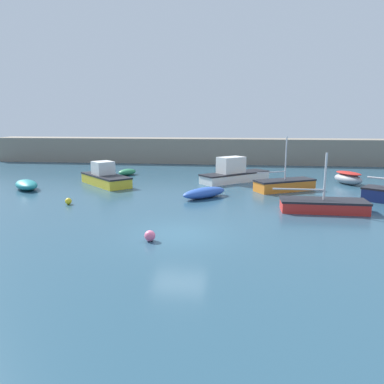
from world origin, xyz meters
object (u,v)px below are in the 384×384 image
rowboat_with_red_cover (348,178)px  mooring_buoy_pink (150,236)px  open_tender_yellow (204,193)px  rowboat_white_midwater (26,185)px  dinghy_near_pier (127,172)px  sailboat_twin_hulled (285,185)px  cabin_cruiser_white (234,173)px  sailboat_short_mast (323,205)px  motorboat_with_cabin (105,177)px  mooring_buoy_yellow (68,201)px

rowboat_with_red_cover → mooring_buoy_pink: 20.69m
open_tender_yellow → rowboat_white_midwater: (-13.71, 1.44, 0.01)m
dinghy_near_pier → mooring_buoy_pink: dinghy_near_pier is taller
sailboat_twin_hulled → cabin_cruiser_white: sailboat_twin_hulled is taller
sailboat_short_mast → open_tender_yellow: bearing=158.3°
sailboat_twin_hulled → motorboat_with_cabin: sailboat_twin_hulled is taller
dinghy_near_pier → sailboat_short_mast: (15.37, -12.50, 0.08)m
open_tender_yellow → motorboat_with_cabin: size_ratio=0.64×
rowboat_white_midwater → sailboat_twin_hulled: bearing=-125.6°
motorboat_with_cabin → mooring_buoy_yellow: motorboat_with_cabin is taller
dinghy_near_pier → cabin_cruiser_white: bearing=-72.7°
sailboat_twin_hulled → open_tender_yellow: (-5.72, -3.23, -0.09)m
dinghy_near_pier → rowboat_with_red_cover: size_ratio=0.72×
rowboat_with_red_cover → sailboat_short_mast: bearing=-50.1°
motorboat_with_cabin → mooring_buoy_yellow: 7.09m
dinghy_near_pier → mooring_buoy_pink: bearing=-128.3°
rowboat_white_midwater → mooring_buoy_pink: (12.11, -10.87, -0.11)m
cabin_cruiser_white → sailboat_short_mast: bearing=-103.4°
sailboat_short_mast → rowboat_white_midwater: bearing=169.0°
motorboat_with_cabin → mooring_buoy_yellow: (0.11, -7.07, -0.42)m
motorboat_with_cabin → sailboat_short_mast: sailboat_short_mast is taller
rowboat_white_midwater → rowboat_with_red_cover: bearing=-118.8°
rowboat_with_red_cover → mooring_buoy_yellow: rowboat_with_red_cover is taller
open_tender_yellow → mooring_buoy_pink: bearing=-145.6°
sailboat_twin_hulled → sailboat_short_mast: sailboat_twin_hulled is taller
sailboat_twin_hulled → mooring_buoy_pink: sailboat_twin_hulled is taller
mooring_buoy_yellow → sailboat_twin_hulled: bearing=23.9°
motorboat_with_cabin → mooring_buoy_pink: bearing=-17.9°
sailboat_twin_hulled → rowboat_white_midwater: bearing=156.7°
sailboat_twin_hulled → rowboat_with_red_cover: size_ratio=1.55×
mooring_buoy_yellow → rowboat_with_red_cover: bearing=26.5°
motorboat_with_cabin → rowboat_with_red_cover: size_ratio=1.71×
rowboat_with_red_cover → rowboat_white_midwater: bearing=-105.2°
sailboat_twin_hulled → mooring_buoy_yellow: (-14.04, -6.23, -0.24)m
rowboat_white_midwater → cabin_cruiser_white: bearing=-112.1°
motorboat_with_cabin → cabin_cruiser_white: bearing=59.9°
sailboat_short_mast → mooring_buoy_yellow: sailboat_short_mast is taller
sailboat_twin_hulled → motorboat_with_cabin: bearing=148.0°
dinghy_near_pier → sailboat_twin_hulled: sailboat_twin_hulled is taller
rowboat_white_midwater → mooring_buoy_pink: 16.27m
cabin_cruiser_white → mooring_buoy_pink: 16.58m
open_tender_yellow → sailboat_twin_hulled: bearing=-16.5°
rowboat_white_midwater → motorboat_with_cabin: bearing=-104.4°
motorboat_with_cabin → rowboat_with_red_cover: (19.70, 2.71, -0.11)m
dinghy_near_pier → mooring_buoy_yellow: (-0.12, -12.50, -0.09)m
cabin_cruiser_white → rowboat_white_midwater: (-15.63, -5.33, -0.38)m
sailboat_short_mast → mooring_buoy_pink: bearing=-142.7°
rowboat_white_midwater → rowboat_with_red_cover: size_ratio=1.08×
motorboat_with_cabin → sailboat_short_mast: size_ratio=0.98×
mooring_buoy_yellow → open_tender_yellow: bearing=19.8°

